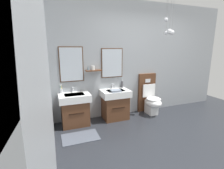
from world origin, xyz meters
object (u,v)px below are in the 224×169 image
object	(u,v)px
vanity_sink_right	(115,103)
soap_dispenser	(122,84)
toilet	(150,99)
vanity_sink_left	(75,108)
toothbrush_cup	(61,91)
folded_hand_towel	(116,91)

from	to	relation	value
vanity_sink_right	soap_dispenser	world-z (taller)	soap_dispenser
vanity_sink_right	toilet	bearing A→B (deg)	0.24
toilet	soap_dispenser	distance (m)	0.83
vanity_sink_left	vanity_sink_right	bearing A→B (deg)	0.00
toilet	toothbrush_cup	distance (m)	2.18
vanity_sink_right	soap_dispenser	size ratio (longest dim) A/B	3.48
toilet	soap_dispenser	bearing A→B (deg)	166.39
vanity_sink_right	toilet	distance (m)	0.96
toothbrush_cup	soap_dispenser	size ratio (longest dim) A/B	0.98
vanity_sink_right	toothbrush_cup	world-z (taller)	toothbrush_cup
vanity_sink_left	folded_hand_towel	distance (m)	0.97
toilet	folded_hand_towel	distance (m)	1.07
vanity_sink_left	toothbrush_cup	size ratio (longest dim) A/B	3.54
soap_dispenser	vanity_sink_right	bearing A→B (deg)	-145.75
toothbrush_cup	folded_hand_towel	distance (m)	1.18
vanity_sink_left	toothbrush_cup	xyz separation A→B (m)	(-0.25, 0.16, 0.38)
vanity_sink_left	soap_dispenser	bearing A→B (deg)	8.35
vanity_sink_left	vanity_sink_right	size ratio (longest dim) A/B	1.00
vanity_sink_left	toothbrush_cup	world-z (taller)	toothbrush_cup
vanity_sink_left	toothbrush_cup	distance (m)	0.48
vanity_sink_right	toothbrush_cup	distance (m)	1.25
toilet	soap_dispenser	size ratio (longest dim) A/B	5.03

